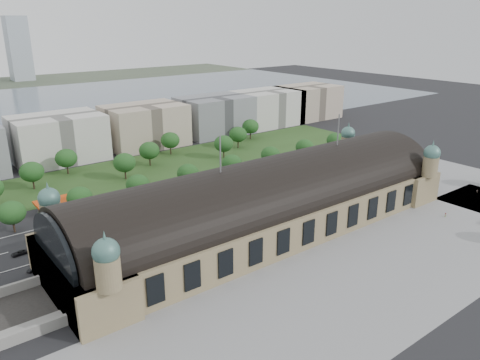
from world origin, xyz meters
TOP-DOWN VIEW (x-y plane):
  - ground at (0.00, 0.00)m, footprint 900.00×900.00m
  - station at (0.00, 0.00)m, footprint 150.00×48.40m
  - plaza_south at (10.00, -44.00)m, footprint 190.00×48.00m
  - plaza_east at (103.00, 0.00)m, footprint 56.00×100.00m
  - road_slab at (-20.00, 38.00)m, footprint 260.00×26.00m
  - grass_belt at (-15.00, 93.00)m, footprint 300.00×45.00m
  - petrol_station at (-53.91, 65.28)m, footprint 14.00×13.00m
  - lake at (0.00, 298.00)m, footprint 700.00×320.00m
  - far_tower_right at (45.00, 508.00)m, footprint 24.00×24.00m
  - office_3 at (-30.00, 133.00)m, footprint 45.00×32.00m
  - office_4 at (20.00, 133.00)m, footprint 45.00×32.00m
  - office_5 at (70.00, 133.00)m, footprint 45.00×32.00m
  - office_6 at (115.00, 133.00)m, footprint 45.00×32.00m
  - office_7 at (155.00, 133.00)m, footprint 45.00×32.00m
  - tree_row_2 at (-72.00, 53.00)m, footprint 9.60×9.60m
  - tree_row_3 at (-48.00, 53.00)m, footprint 9.60×9.60m
  - tree_row_4 at (-24.00, 53.00)m, footprint 9.60×9.60m
  - tree_row_5 at (0.00, 53.00)m, footprint 9.60×9.60m
  - tree_row_6 at (24.00, 53.00)m, footprint 9.60×9.60m
  - tree_row_7 at (48.00, 53.00)m, footprint 9.60×9.60m
  - tree_row_8 at (72.00, 53.00)m, footprint 9.60×9.60m
  - tree_row_9 at (96.00, 53.00)m, footprint 9.60×9.60m
  - tree_belt_4 at (-54.00, 95.00)m, footprint 10.40×10.40m
  - tree_belt_5 at (-35.00, 107.00)m, footprint 10.40×10.40m
  - tree_belt_6 at (-16.00, 83.00)m, footprint 10.40×10.40m
  - tree_belt_7 at (3.00, 95.00)m, footprint 10.40×10.40m
  - tree_belt_8 at (22.00, 107.00)m, footprint 10.40×10.40m
  - tree_belt_9 at (41.00, 83.00)m, footprint 10.40×10.40m
  - tree_belt_10 at (60.00, 95.00)m, footprint 10.40×10.40m
  - tree_belt_11 at (79.00, 107.00)m, footprint 10.40×10.40m
  - traffic_car_2 at (-75.14, 33.90)m, footprint 5.01×2.59m
  - traffic_car_5 at (30.82, 43.81)m, footprint 4.50×1.89m
  - traffic_car_6 at (75.54, 34.26)m, footprint 5.76×2.90m
  - parked_car_0 at (-74.22, 21.00)m, footprint 4.38×3.16m
  - parked_car_1 at (-69.55, 21.00)m, footprint 6.09×4.41m
  - parked_car_2 at (-39.36, 21.74)m, footprint 5.82×5.24m
  - parked_car_3 at (-53.64, 21.00)m, footprint 4.64×4.16m
  - parked_car_4 at (-28.68, 23.85)m, footprint 3.98×3.57m
  - parked_car_5 at (-41.12, 21.00)m, footprint 5.37×4.38m
  - parked_car_6 at (-18.00, 25.00)m, footprint 5.29×4.53m
  - bus_west at (-4.25, 32.00)m, footprint 13.41×3.99m
  - bus_mid at (18.43, 32.00)m, footprint 11.95×3.81m
  - bus_east at (40.00, 27.61)m, footprint 13.71×4.08m
  - pedestrian_0 at (60.95, -33.20)m, footprint 0.91×0.69m
  - pedestrian_2 at (96.27, -27.69)m, footprint 0.64×0.92m

SIDE VIEW (x-z plane):
  - ground at x=0.00m, z-range 0.00..0.00m
  - plaza_south at x=10.00m, z-range -0.06..0.06m
  - plaza_east at x=103.00m, z-range -0.06..0.06m
  - road_slab at x=-20.00m, z-range -0.05..0.05m
  - grass_belt at x=-15.00m, z-range -0.05..0.05m
  - lake at x=0.00m, z-range -0.04..0.04m
  - parked_car_4 at x=-28.68m, z-range 0.00..1.31m
  - traffic_car_2 at x=-75.14m, z-range 0.00..1.35m
  - parked_car_5 at x=-41.12m, z-range 0.00..1.36m
  - parked_car_0 at x=-74.22m, z-range 0.00..1.37m
  - traffic_car_5 at x=30.82m, z-range 0.00..1.45m
  - parked_car_6 at x=-18.00m, z-range 0.00..1.46m
  - parked_car_3 at x=-53.64m, z-range 0.00..1.52m
  - parked_car_1 at x=-69.55m, z-range 0.00..1.54m
  - traffic_car_6 at x=75.54m, z-range 0.00..1.56m
  - parked_car_2 at x=-39.36m, z-range 0.00..1.63m
  - pedestrian_0 at x=60.95m, z-range 0.00..1.64m
  - pedestrian_2 at x=96.27m, z-range 0.00..1.72m
  - bus_mid at x=18.43m, z-range 0.00..3.27m
  - bus_west at x=-4.25m, z-range 0.00..3.69m
  - bus_east at x=40.00m, z-range 0.00..3.77m
  - petrol_station at x=-53.91m, z-range 0.42..5.47m
  - tree_row_2 at x=-72.00m, z-range 1.67..13.19m
  - tree_row_3 at x=-48.00m, z-range 1.67..13.19m
  - tree_row_4 at x=-24.00m, z-range 1.67..13.19m
  - tree_row_5 at x=0.00m, z-range 1.67..13.19m
  - tree_row_6 at x=24.00m, z-range 1.67..13.19m
  - tree_row_7 at x=48.00m, z-range 1.67..13.19m
  - tree_row_8 at x=72.00m, z-range 1.67..13.19m
  - tree_row_9 at x=96.00m, z-range 1.67..13.19m
  - tree_belt_4 at x=-54.00m, z-range 1.81..14.29m
  - tree_belt_5 at x=-35.00m, z-range 1.81..14.29m
  - tree_belt_6 at x=-16.00m, z-range 1.81..14.29m
  - tree_belt_7 at x=3.00m, z-range 1.81..14.29m
  - tree_belt_8 at x=22.00m, z-range 1.81..14.29m
  - tree_belt_9 at x=41.00m, z-range 1.81..14.29m
  - tree_belt_10 at x=60.00m, z-range 1.81..14.29m
  - tree_belt_11 at x=79.00m, z-range 1.81..14.29m
  - station at x=0.00m, z-range -11.87..32.43m
  - office_3 at x=-30.00m, z-range 0.00..24.00m
  - office_4 at x=20.00m, z-range 0.00..24.00m
  - office_5 at x=70.00m, z-range 0.00..24.00m
  - office_6 at x=115.00m, z-range 0.00..24.00m
  - office_7 at x=155.00m, z-range 0.00..24.00m
  - far_tower_right at x=45.00m, z-range 0.00..75.00m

